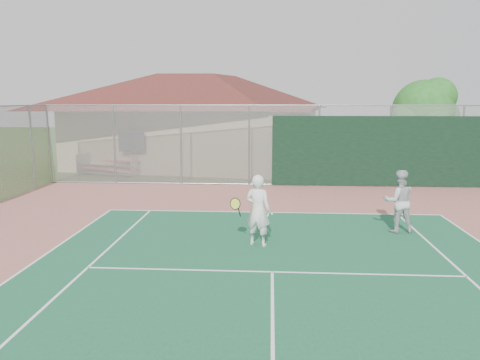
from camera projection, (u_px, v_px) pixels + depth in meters
The scene contains 6 objects.
back_fence at pixel (321, 148), 20.16m from camera, with size 20.08×0.11×3.53m.
clubhouse at pixel (199, 111), 26.70m from camera, with size 15.31×11.33×6.09m.
bleachers at pixel (114, 163), 23.64m from camera, with size 3.30×2.42×1.07m.
tree at pixel (425, 113), 22.24m from camera, with size 3.42×3.24×4.76m.
player_white_front at pixel (258, 211), 11.90m from camera, with size 1.12×0.76×1.84m.
player_grey_back at pixel (399, 202), 13.15m from camera, with size 0.90×0.72×1.77m.
Camera 1 is at (-0.07, -3.31, 3.71)m, focal length 35.00 mm.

